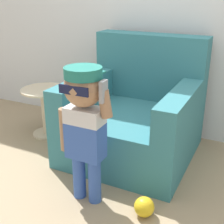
{
  "coord_description": "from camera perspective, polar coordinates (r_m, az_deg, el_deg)",
  "views": [
    {
      "loc": [
        0.8,
        -2.08,
        1.36
      ],
      "look_at": [
        -0.13,
        -0.19,
        0.52
      ],
      "focal_mm": 50.0,
      "sensor_mm": 36.0,
      "label": 1
    }
  ],
  "objects": [
    {
      "name": "ground_plane",
      "position": [
        2.61,
        4.51,
        -9.68
      ],
      "size": [
        10.0,
        10.0,
        0.0
      ],
      "primitive_type": "plane",
      "color": "#998466"
    },
    {
      "name": "armchair",
      "position": [
        2.69,
        4.3,
        -0.6
      ],
      "size": [
        1.0,
        1.03,
        0.98
      ],
      "color": "teal",
      "rests_on": "ground_plane"
    },
    {
      "name": "side_table",
      "position": [
        3.07,
        -12.08,
        0.84
      ],
      "size": [
        0.44,
        0.44,
        0.47
      ],
      "color": "beige",
      "rests_on": "ground_plane"
    },
    {
      "name": "person_child",
      "position": [
        1.94,
        -5.08,
        -0.68
      ],
      "size": [
        0.38,
        0.28,
        0.93
      ],
      "color": "#3356AD",
      "rests_on": "ground_plane"
    },
    {
      "name": "toy_ball",
      "position": [
        2.08,
        5.9,
        -16.86
      ],
      "size": [
        0.13,
        0.13,
        0.13
      ],
      "color": "yellow",
      "rests_on": "ground_plane"
    }
  ]
}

